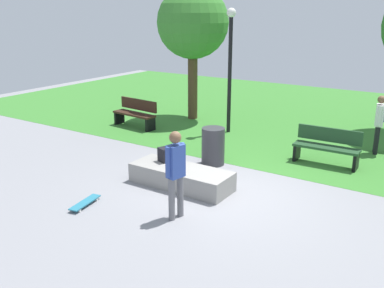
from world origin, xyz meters
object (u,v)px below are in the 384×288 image
backpack_on_ledge (164,155)px  park_bench_near_lamppost (136,113)px  concrete_ledge (181,177)px  skateboard_by_ledge (85,203)px  pedestrian_with_backpack (380,120)px  trash_bin (213,146)px  park_bench_by_oak (327,146)px  skater_performing_trick (176,169)px  tree_broad_elm (193,24)px  lamp_post (230,58)px

backpack_on_ledge → park_bench_near_lamppost: park_bench_near_lamppost is taller
concrete_ledge → skateboard_by_ledge: (-1.03, -1.87, -0.15)m
backpack_on_ledge → pedestrian_with_backpack: 5.93m
pedestrian_with_backpack → trash_bin: bearing=-136.0°
park_bench_near_lamppost → park_bench_by_oak: bearing=-1.2°
concrete_ledge → skateboard_by_ledge: bearing=-118.9°
concrete_ledge → skater_performing_trick: size_ratio=1.37×
concrete_ledge → park_bench_near_lamppost: bearing=141.1°
skateboard_by_ledge → park_bench_near_lamppost: bearing=120.6°
skateboard_by_ledge → pedestrian_with_backpack: pedestrian_with_backpack is taller
tree_broad_elm → skateboard_by_ledge: bearing=-73.4°
skater_performing_trick → park_bench_by_oak: bearing=72.0°
skater_performing_trick → tree_broad_elm: size_ratio=0.37×
park_bench_near_lamppost → trash_bin: 4.32m
tree_broad_elm → concrete_ledge: bearing=-59.2°
skateboard_by_ledge → tree_broad_elm: 8.18m
skateboard_by_ledge → park_bench_by_oak: size_ratio=0.51×
concrete_ledge → trash_bin: (-0.14, 1.61, 0.26)m
concrete_ledge → skateboard_by_ledge: concrete_ledge is taller
backpack_on_ledge → skater_performing_trick: skater_performing_trick is taller
park_bench_near_lamppost → trash_bin: (3.97, -1.70, -0.01)m
trash_bin → park_bench_near_lamppost: bearing=156.7°
backpack_on_ledge → lamp_post: 4.72m
skateboard_by_ledge → park_bench_by_oak: (3.27, 5.05, 0.42)m
park_bench_near_lamppost → park_bench_by_oak: 6.35m
backpack_on_ledge → pedestrian_with_backpack: size_ratio=0.20×
skater_performing_trick → pedestrian_with_backpack: (2.35, 6.07, -0.04)m
skateboard_by_ledge → pedestrian_with_backpack: (4.16, 6.64, 0.88)m
park_bench_by_oak → lamp_post: size_ratio=0.43×
lamp_post → park_bench_by_oak: bearing=-20.1°
park_bench_near_lamppost → backpack_on_ledge: bearing=-41.9°
skateboard_by_ledge → lamp_post: lamp_post is taller
concrete_ledge → pedestrian_with_backpack: bearing=56.7°
backpack_on_ledge → pedestrian_with_backpack: pedestrian_with_backpack is taller
concrete_ledge → park_bench_by_oak: (2.24, 3.18, 0.27)m
backpack_on_ledge → skater_performing_trick: size_ratio=0.19×
park_bench_near_lamppost → lamp_post: size_ratio=0.43×
pedestrian_with_backpack → park_bench_near_lamppost: bearing=-168.7°
backpack_on_ledge → park_bench_by_oak: park_bench_by_oak is taller
concrete_ledge → lamp_post: (-1.25, 4.46, 2.11)m
concrete_ledge → skateboard_by_ledge: size_ratio=2.80×
concrete_ledge → park_bench_by_oak: 3.90m
backpack_on_ledge → trash_bin: 1.54m
skater_performing_trick → pedestrian_with_backpack: 6.51m
skateboard_by_ledge → park_bench_near_lamppost: (-3.07, 5.19, 0.42)m
skateboard_by_ledge → tree_broad_elm: (-2.15, 7.21, 3.21)m
tree_broad_elm → park_bench_near_lamppost: bearing=-114.5°
skateboard_by_ledge → park_bench_near_lamppost: size_ratio=0.50×
lamp_post → concrete_ledge: bearing=-74.3°
trash_bin → park_bench_by_oak: bearing=33.4°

